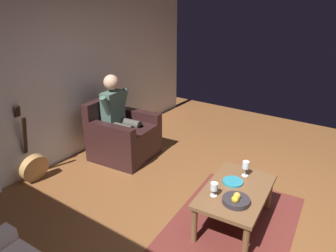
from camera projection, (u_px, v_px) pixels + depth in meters
name	position (u px, v px, depth m)	size (l,w,h in m)	color
ground_plane	(258.00, 235.00, 3.19)	(7.10, 7.10, 0.00)	brown
wall_back	(56.00, 71.00, 4.27)	(5.91, 0.06, 2.64)	silver
rug	(233.00, 223.00, 3.35)	(1.69, 1.21, 0.01)	maroon
armchair	(123.00, 137.00, 4.68)	(0.90, 0.90, 0.87)	black
person_seated	(119.00, 114.00, 4.56)	(0.62, 0.58, 1.24)	#425B50
coffee_table	(236.00, 194.00, 3.21)	(1.04, 0.69, 0.43)	brown
guitar	(34.00, 165.00, 4.06)	(0.37, 0.27, 1.02)	#AB7E49
wine_glass_near	(246.00, 166.00, 3.38)	(0.07, 0.07, 0.18)	silver
wine_glass_far	(214.00, 187.00, 3.05)	(0.07, 0.07, 0.14)	silver
fruit_bowl	(236.00, 200.00, 2.96)	(0.26, 0.26, 0.11)	#2D282D
decorative_dish	(233.00, 182.00, 3.29)	(0.21, 0.21, 0.02)	teal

